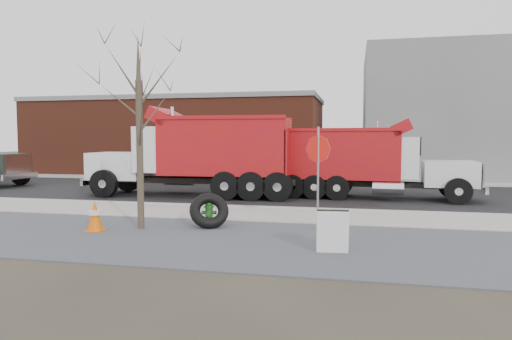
% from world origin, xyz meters
% --- Properties ---
extents(ground, '(120.00, 120.00, 0.00)m').
position_xyz_m(ground, '(0.00, 0.00, 0.00)').
color(ground, '#383328').
rests_on(ground, ground).
extents(gravel_verge, '(60.00, 5.00, 0.03)m').
position_xyz_m(gravel_verge, '(0.00, -3.50, 0.01)').
color(gravel_verge, slate).
rests_on(gravel_verge, ground).
extents(sidewalk, '(60.00, 2.50, 0.06)m').
position_xyz_m(sidewalk, '(0.00, 0.25, 0.03)').
color(sidewalk, '#9E9B93').
rests_on(sidewalk, ground).
extents(curb, '(60.00, 0.15, 0.11)m').
position_xyz_m(curb, '(0.00, 1.55, 0.06)').
color(curb, '#9E9B93').
rests_on(curb, ground).
extents(road, '(60.00, 9.40, 0.02)m').
position_xyz_m(road, '(0.00, 6.30, 0.01)').
color(road, black).
rests_on(road, ground).
extents(far_sidewalk, '(60.00, 2.00, 0.06)m').
position_xyz_m(far_sidewalk, '(0.00, 12.00, 0.03)').
color(far_sidewalk, '#9E9B93').
rests_on(far_sidewalk, ground).
extents(building_grey, '(12.00, 10.00, 8.00)m').
position_xyz_m(building_grey, '(9.00, 18.00, 4.00)').
color(building_grey, gray).
rests_on(building_grey, ground).
extents(building_brick, '(20.20, 8.20, 5.30)m').
position_xyz_m(building_brick, '(-10.00, 17.00, 2.65)').
color(building_brick, maroon).
rests_on(building_brick, ground).
extents(bare_tree, '(3.20, 3.20, 5.20)m').
position_xyz_m(bare_tree, '(-3.20, -2.60, 3.30)').
color(bare_tree, '#382D23').
rests_on(bare_tree, ground).
extents(fire_hydrant, '(0.43, 0.42, 0.76)m').
position_xyz_m(fire_hydrant, '(-1.55, -1.76, 0.35)').
color(fire_hydrant, '#266427').
rests_on(fire_hydrant, ground).
extents(truck_tire, '(1.36, 1.27, 1.04)m').
position_xyz_m(truck_tire, '(-1.46, -2.00, 0.48)').
color(truck_tire, black).
rests_on(truck_tire, ground).
extents(stop_sign, '(0.63, 0.46, 2.77)m').
position_xyz_m(stop_sign, '(1.48, -1.64, 1.89)').
color(stop_sign, gray).
rests_on(stop_sign, ground).
extents(sandwich_board, '(0.71, 0.48, 0.93)m').
position_xyz_m(sandwich_board, '(1.99, -4.16, 0.49)').
color(sandwich_board, white).
rests_on(sandwich_board, ground).
extents(traffic_cone_near, '(0.44, 0.44, 0.84)m').
position_xyz_m(traffic_cone_near, '(-4.23, -3.17, 0.42)').
color(traffic_cone_near, '#F05F07').
rests_on(traffic_cone_near, ground).
extents(dump_truck_red_a, '(7.86, 2.58, 3.16)m').
position_xyz_m(dump_truck_red_a, '(2.93, 5.23, 1.61)').
color(dump_truck_red_a, black).
rests_on(dump_truck_red_a, ground).
extents(dump_truck_red_b, '(8.84, 2.88, 3.70)m').
position_xyz_m(dump_truck_red_b, '(-3.95, 4.41, 1.88)').
color(dump_truck_red_b, black).
rests_on(dump_truck_red_b, ground).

